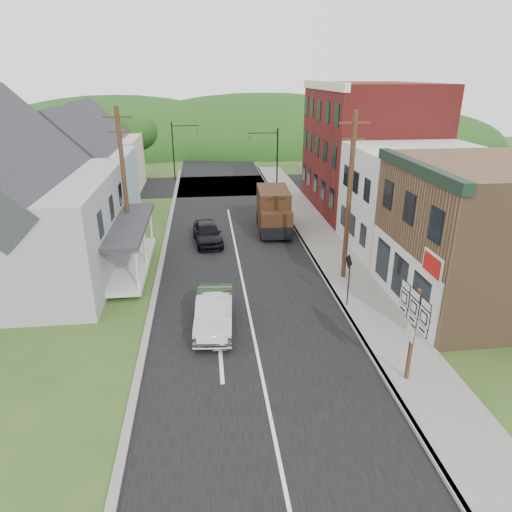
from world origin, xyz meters
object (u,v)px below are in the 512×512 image
object	(u,v)px
silver_sedan	(215,312)
warning_sign	(349,273)
route_sign_cluster	(413,322)
delivery_van	(274,211)
dark_sedan	(207,233)

from	to	relation	value
silver_sedan	warning_sign	size ratio (longest dim) A/B	1.72
silver_sedan	route_sign_cluster	size ratio (longest dim) A/B	1.26
delivery_van	route_sign_cluster	xyz separation A→B (m)	(2.25, -17.85, 1.01)
dark_sedan	delivery_van	size ratio (longest dim) A/B	0.78
silver_sedan	dark_sedan	distance (m)	11.00
dark_sedan	delivery_van	world-z (taller)	delivery_van
route_sign_cluster	warning_sign	distance (m)	5.90
route_sign_cluster	warning_sign	xyz separation A→B (m)	(-0.45, 5.85, -0.66)
dark_sedan	warning_sign	bearing A→B (deg)	-63.04
silver_sedan	delivery_van	bearing A→B (deg)	74.71
delivery_van	route_sign_cluster	size ratio (longest dim) A/B	1.49
silver_sedan	delivery_van	xyz separation A→B (m)	(4.63, 13.09, 0.75)
dark_sedan	delivery_van	xyz separation A→B (m)	(4.78, 2.10, 0.78)
dark_sedan	route_sign_cluster	size ratio (longest dim) A/B	1.17
silver_sedan	route_sign_cluster	distance (m)	8.55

